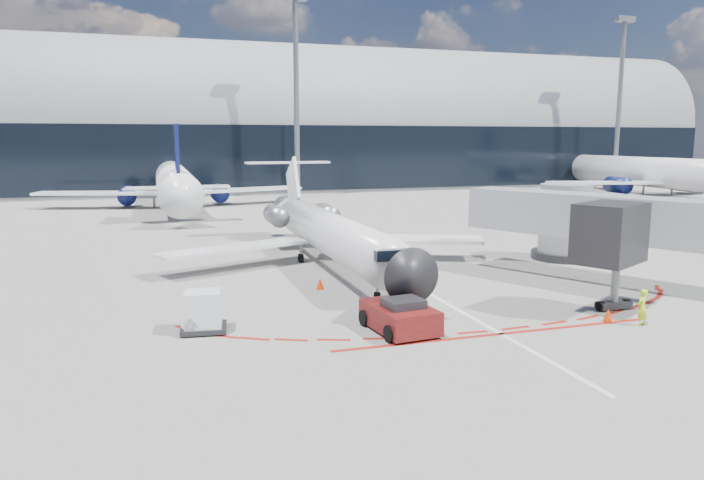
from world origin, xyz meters
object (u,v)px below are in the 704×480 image
object	(u,v)px
pushback_tug	(400,316)
uld_container	(203,312)
regional_jet	(326,231)
ramp_worker	(642,308)

from	to	relation	value
pushback_tug	uld_container	size ratio (longest dim) A/B	2.80
uld_container	regional_jet	bearing A→B (deg)	62.00
uld_container	pushback_tug	bearing A→B (deg)	-9.08
regional_jet	uld_container	bearing A→B (deg)	-125.33
regional_jet	uld_container	xyz separation A→B (m)	(-8.21, -11.58, -1.30)
ramp_worker	pushback_tug	bearing A→B (deg)	-34.03
regional_jet	ramp_worker	size ratio (longest dim) A/B	16.35
ramp_worker	regional_jet	bearing A→B (deg)	-81.17
regional_jet	pushback_tug	world-z (taller)	regional_jet
regional_jet	uld_container	distance (m)	14.25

